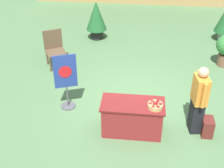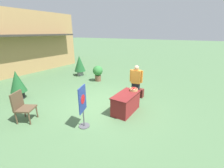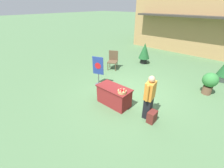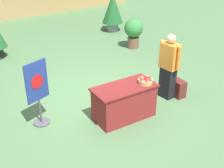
{
  "view_description": "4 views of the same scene",
  "coord_description": "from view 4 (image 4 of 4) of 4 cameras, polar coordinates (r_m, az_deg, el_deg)",
  "views": [
    {
      "loc": [
        0.15,
        -6.42,
        4.65
      ],
      "look_at": [
        -0.5,
        -0.69,
        0.96
      ],
      "focal_mm": 50.0,
      "sensor_mm": 36.0,
      "label": 1
    },
    {
      "loc": [
        -4.78,
        -3.41,
        3.02
      ],
      "look_at": [
        0.36,
        -0.2,
        0.9
      ],
      "focal_mm": 24.0,
      "sensor_mm": 36.0,
      "label": 2
    },
    {
      "loc": [
        3.2,
        -4.84,
        3.58
      ],
      "look_at": [
        -0.44,
        -0.7,
        0.6
      ],
      "focal_mm": 24.0,
      "sensor_mm": 36.0,
      "label": 3
    },
    {
      "loc": [
        -3.25,
        -5.81,
        3.87
      ],
      "look_at": [
        0.08,
        -0.44,
        0.51
      ],
      "focal_mm": 50.0,
      "sensor_mm": 36.0,
      "label": 4
    }
  ],
  "objects": [
    {
      "name": "apple_basket",
      "position": [
        6.67,
        6.13,
        0.62
      ],
      "size": [
        0.31,
        0.31,
        0.16
      ],
      "color": "tan",
      "rests_on": "display_table"
    },
    {
      "name": "poster_board",
      "position": [
        6.49,
        -13.41,
        -1.35
      ],
      "size": [
        0.52,
        0.36,
        1.43
      ],
      "rotation": [
        0.0,
        0.0,
        -1.22
      ],
      "color": "#4C4C51",
      "rests_on": "ground_plane"
    },
    {
      "name": "potted_plant_near_right",
      "position": [
        12.12,
        0.12,
        13.42
      ],
      "size": [
        0.78,
        0.78,
        1.43
      ],
      "color": "gray",
      "rests_on": "ground_plane"
    },
    {
      "name": "ground_plane",
      "position": [
        7.7,
        -2.24,
        -2.19
      ],
      "size": [
        120.0,
        120.0,
        0.0
      ],
      "primitive_type": "plane",
      "color": "#4C7047"
    },
    {
      "name": "potted_plant_far_left",
      "position": [
        10.48,
        3.96,
        9.73
      ],
      "size": [
        0.63,
        0.63,
        1.0
      ],
      "color": "brown",
      "rests_on": "ground_plane"
    },
    {
      "name": "person_visitor",
      "position": [
        7.42,
        10.34,
        3.18
      ],
      "size": [
        0.32,
        0.6,
        1.6
      ],
      "rotation": [
        0.0,
        0.0,
        -3.0
      ],
      "color": "black",
      "rests_on": "ground_plane"
    },
    {
      "name": "backpack",
      "position": [
        7.77,
        12.02,
        -0.81
      ],
      "size": [
        0.24,
        0.34,
        0.42
      ],
      "color": "maroon",
      "rests_on": "ground_plane"
    },
    {
      "name": "display_table",
      "position": [
        6.72,
        2.23,
        -3.32
      ],
      "size": [
        1.36,
        0.68,
        0.76
      ],
      "color": "maroon",
      "rests_on": "ground_plane"
    }
  ]
}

